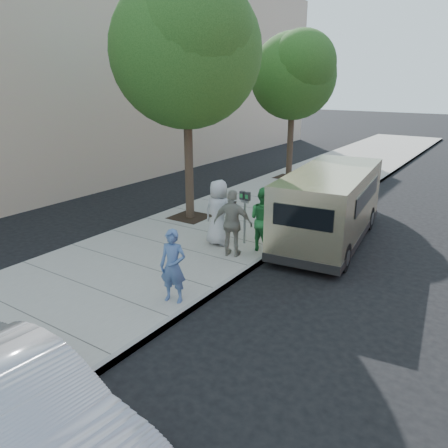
{
  "coord_description": "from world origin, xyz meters",
  "views": [
    {
      "loc": [
        6.49,
        -8.69,
        4.59
      ],
      "look_at": [
        0.66,
        0.03,
        1.1
      ],
      "focal_mm": 35.0,
      "sensor_mm": 36.0,
      "label": 1
    }
  ],
  "objects_px": {
    "parking_meter": "(245,206)",
    "tree_far": "(294,72)",
    "person_gray_shirt": "(219,213)",
    "van": "(330,204)",
    "person_striped_polo": "(233,223)",
    "tree_near": "(187,45)",
    "person_green_shirt": "(264,219)",
    "person_officer": "(173,266)",
    "sedan": "(24,414)"
  },
  "relations": [
    {
      "from": "tree_near",
      "to": "person_green_shirt",
      "type": "bearing_deg",
      "value": -20.27
    },
    {
      "from": "person_officer",
      "to": "person_gray_shirt",
      "type": "bearing_deg",
      "value": 92.86
    },
    {
      "from": "person_officer",
      "to": "person_striped_polo",
      "type": "bearing_deg",
      "value": 80.77
    },
    {
      "from": "parking_meter",
      "to": "van",
      "type": "distance_m",
      "value": 2.58
    },
    {
      "from": "van",
      "to": "person_green_shirt",
      "type": "distance_m",
      "value": 2.31
    },
    {
      "from": "person_green_shirt",
      "to": "tree_far",
      "type": "bearing_deg",
      "value": -55.09
    },
    {
      "from": "parking_meter",
      "to": "sedan",
      "type": "distance_m",
      "value": 7.9
    },
    {
      "from": "tree_far",
      "to": "person_striped_polo",
      "type": "xyz_separation_m",
      "value": [
        2.98,
        -9.66,
        -3.84
      ]
    },
    {
      "from": "person_green_shirt",
      "to": "person_gray_shirt",
      "type": "bearing_deg",
      "value": 26.53
    },
    {
      "from": "parking_meter",
      "to": "sedan",
      "type": "relative_size",
      "value": 0.37
    },
    {
      "from": "tree_near",
      "to": "person_striped_polo",
      "type": "distance_m",
      "value": 5.78
    },
    {
      "from": "tree_near",
      "to": "person_gray_shirt",
      "type": "bearing_deg",
      "value": -35.44
    },
    {
      "from": "tree_far",
      "to": "person_striped_polo",
      "type": "bearing_deg",
      "value": -72.85
    },
    {
      "from": "parking_meter",
      "to": "sedan",
      "type": "bearing_deg",
      "value": -73.68
    },
    {
      "from": "tree_near",
      "to": "van",
      "type": "relative_size",
      "value": 1.26
    },
    {
      "from": "sedan",
      "to": "person_striped_polo",
      "type": "xyz_separation_m",
      "value": [
        -1.27,
        6.78,
        0.38
      ]
    },
    {
      "from": "sedan",
      "to": "person_officer",
      "type": "xyz_separation_m",
      "value": [
        -0.96,
        4.0,
        0.27
      ]
    },
    {
      "from": "sedan",
      "to": "person_green_shirt",
      "type": "height_order",
      "value": "person_green_shirt"
    },
    {
      "from": "person_officer",
      "to": "person_green_shirt",
      "type": "distance_m",
      "value": 3.56
    },
    {
      "from": "parking_meter",
      "to": "van",
      "type": "height_order",
      "value": "van"
    },
    {
      "from": "sedan",
      "to": "person_striped_polo",
      "type": "height_order",
      "value": "person_striped_polo"
    },
    {
      "from": "tree_near",
      "to": "van",
      "type": "distance_m",
      "value": 6.38
    },
    {
      "from": "person_officer",
      "to": "person_gray_shirt",
      "type": "distance_m",
      "value": 3.45
    },
    {
      "from": "person_officer",
      "to": "person_striped_polo",
      "type": "xyz_separation_m",
      "value": [
        -0.32,
        2.77,
        0.1
      ]
    },
    {
      "from": "person_gray_shirt",
      "to": "sedan",
      "type": "bearing_deg",
      "value": 102.34
    },
    {
      "from": "person_officer",
      "to": "person_gray_shirt",
      "type": "relative_size",
      "value": 0.85
    },
    {
      "from": "tree_far",
      "to": "person_officer",
      "type": "relative_size",
      "value": 4.13
    },
    {
      "from": "tree_near",
      "to": "person_gray_shirt",
      "type": "height_order",
      "value": "tree_near"
    },
    {
      "from": "tree_far",
      "to": "tree_near",
      "type": "bearing_deg",
      "value": -90.0
    },
    {
      "from": "person_officer",
      "to": "person_gray_shirt",
      "type": "height_order",
      "value": "person_gray_shirt"
    },
    {
      "from": "person_striped_polo",
      "to": "tree_far",
      "type": "bearing_deg",
      "value": -87.64
    },
    {
      "from": "sedan",
      "to": "person_officer",
      "type": "distance_m",
      "value": 4.13
    },
    {
      "from": "tree_far",
      "to": "person_gray_shirt",
      "type": "distance_m",
      "value": 10.16
    },
    {
      "from": "van",
      "to": "person_striped_polo",
      "type": "distance_m",
      "value": 3.22
    },
    {
      "from": "van",
      "to": "tree_near",
      "type": "bearing_deg",
      "value": -177.15
    },
    {
      "from": "parking_meter",
      "to": "tree_near",
      "type": "bearing_deg",
      "value": 163.67
    },
    {
      "from": "tree_near",
      "to": "tree_far",
      "type": "bearing_deg",
      "value": 90.0
    },
    {
      "from": "tree_far",
      "to": "person_green_shirt",
      "type": "height_order",
      "value": "tree_far"
    },
    {
      "from": "sedan",
      "to": "person_officer",
      "type": "bearing_deg",
      "value": 16.7
    },
    {
      "from": "person_gray_shirt",
      "to": "van",
      "type": "bearing_deg",
      "value": -138.72
    },
    {
      "from": "person_green_shirt",
      "to": "tree_near",
      "type": "bearing_deg",
      "value": -6.62
    },
    {
      "from": "parking_meter",
      "to": "tree_far",
      "type": "bearing_deg",
      "value": 113.01
    },
    {
      "from": "sedan",
      "to": "person_gray_shirt",
      "type": "height_order",
      "value": "person_gray_shirt"
    },
    {
      "from": "tree_near",
      "to": "person_striped_polo",
      "type": "bearing_deg",
      "value": -34.64
    },
    {
      "from": "van",
      "to": "parking_meter",
      "type": "bearing_deg",
      "value": -140.37
    },
    {
      "from": "tree_far",
      "to": "sedan",
      "type": "bearing_deg",
      "value": -75.49
    },
    {
      "from": "tree_far",
      "to": "person_green_shirt",
      "type": "bearing_deg",
      "value": -68.74
    },
    {
      "from": "van",
      "to": "person_green_shirt",
      "type": "bearing_deg",
      "value": -124.77
    },
    {
      "from": "parking_meter",
      "to": "person_officer",
      "type": "height_order",
      "value": "person_officer"
    },
    {
      "from": "tree_far",
      "to": "person_gray_shirt",
      "type": "bearing_deg",
      "value": -76.52
    }
  ]
}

